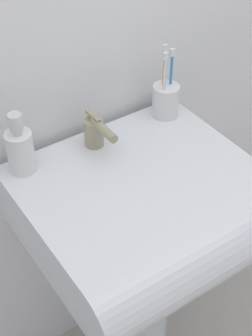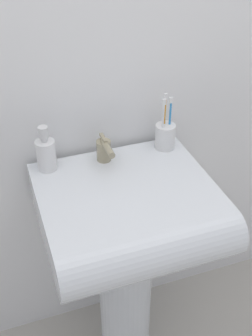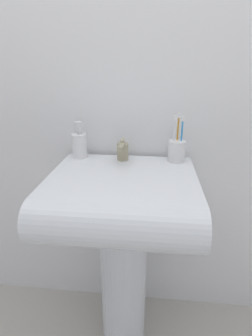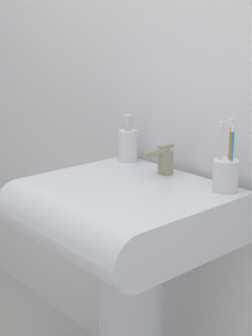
# 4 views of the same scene
# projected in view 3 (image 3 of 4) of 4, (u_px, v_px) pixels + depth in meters

# --- Properties ---
(ground_plane) EXTENTS (6.00, 6.00, 0.00)m
(ground_plane) POSITION_uv_depth(u_px,v_px,m) (124.00, 335.00, 1.30)
(ground_plane) COLOR #ADA89E
(ground_plane) RESTS_ON ground
(wall_back) EXTENTS (5.00, 0.05, 2.40)m
(wall_back) POSITION_uv_depth(u_px,v_px,m) (130.00, 78.00, 1.11)
(wall_back) COLOR white
(wall_back) RESTS_ON ground
(sink_pedestal) EXTENTS (0.20, 0.20, 0.72)m
(sink_pedestal) POSITION_uv_depth(u_px,v_px,m) (124.00, 279.00, 1.17)
(sink_pedestal) COLOR white
(sink_pedestal) RESTS_ON ground
(sink_basin) EXTENTS (0.55, 0.52, 0.15)m
(sink_basin) POSITION_uv_depth(u_px,v_px,m) (121.00, 199.00, 0.96)
(sink_basin) COLOR white
(sink_basin) RESTS_ON sink_pedestal
(faucet) EXTENTS (0.05, 0.12, 0.09)m
(faucet) POSITION_uv_depth(u_px,v_px,m) (122.00, 150.00, 1.11)
(faucet) COLOR tan
(faucet) RESTS_ON sink_basin
(toothbrush_cup) EXTENTS (0.07, 0.07, 0.20)m
(toothbrush_cup) POSITION_uv_depth(u_px,v_px,m) (177.00, 150.00, 1.10)
(toothbrush_cup) COLOR white
(toothbrush_cup) RESTS_ON sink_basin
(soap_bottle) EXTENTS (0.06, 0.06, 0.16)m
(soap_bottle) POSITION_uv_depth(u_px,v_px,m) (79.00, 144.00, 1.14)
(soap_bottle) COLOR white
(soap_bottle) RESTS_ON sink_basin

